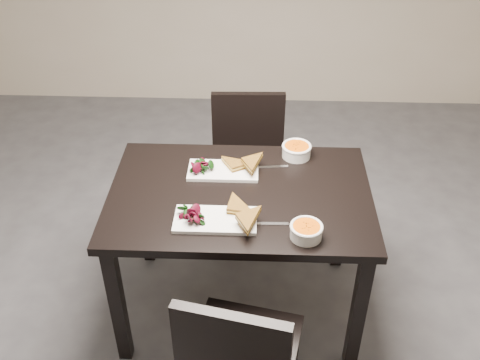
# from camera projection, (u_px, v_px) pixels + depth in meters

# --- Properties ---
(ground) EXTENTS (5.00, 5.00, 0.00)m
(ground) POSITION_uv_depth(u_px,v_px,m) (166.00, 327.00, 2.84)
(ground) COLOR #47474C
(ground) RESTS_ON ground
(table) EXTENTS (1.20, 0.80, 0.75)m
(table) POSITION_uv_depth(u_px,v_px,m) (240.00, 209.00, 2.58)
(table) COLOR black
(table) RESTS_ON ground
(chair_near) EXTENTS (0.50, 0.50, 0.85)m
(chair_near) POSITION_uv_depth(u_px,v_px,m) (239.00, 356.00, 2.12)
(chair_near) COLOR black
(chair_near) RESTS_ON ground
(chair_far) EXTENTS (0.43, 0.43, 0.85)m
(chair_far) POSITION_uv_depth(u_px,v_px,m) (248.00, 159.00, 3.23)
(chair_far) COLOR black
(chair_far) RESTS_ON ground
(plate_near) EXTENTS (0.35, 0.18, 0.02)m
(plate_near) POSITION_uv_depth(u_px,v_px,m) (215.00, 220.00, 2.35)
(plate_near) COLOR white
(plate_near) RESTS_ON table
(sandwich_near) EXTENTS (0.20, 0.16, 0.06)m
(sandwich_near) POSITION_uv_depth(u_px,v_px,m) (231.00, 211.00, 2.34)
(sandwich_near) COLOR #8D621D
(sandwich_near) RESTS_ON plate_near
(salad_near) EXTENTS (0.11, 0.10, 0.05)m
(salad_near) POSITION_uv_depth(u_px,v_px,m) (192.00, 213.00, 2.34)
(salad_near) COLOR black
(salad_near) RESTS_ON plate_near
(soup_bowl_near) EXTENTS (0.14, 0.14, 0.06)m
(soup_bowl_near) POSITION_uv_depth(u_px,v_px,m) (306.00, 230.00, 2.26)
(soup_bowl_near) COLOR white
(soup_bowl_near) RESTS_ON table
(cutlery_near) EXTENTS (0.18, 0.02, 0.00)m
(cutlery_near) POSITION_uv_depth(u_px,v_px,m) (267.00, 224.00, 2.34)
(cutlery_near) COLOR silver
(cutlery_near) RESTS_ON table
(plate_far) EXTENTS (0.33, 0.17, 0.02)m
(plate_far) POSITION_uv_depth(u_px,v_px,m) (223.00, 171.00, 2.65)
(plate_far) COLOR white
(plate_far) RESTS_ON table
(sandwich_far) EXTENTS (0.21, 0.19, 0.05)m
(sandwich_far) POSITION_uv_depth(u_px,v_px,m) (237.00, 167.00, 2.61)
(sandwich_far) COLOR #8D621D
(sandwich_far) RESTS_ON plate_far
(salad_far) EXTENTS (0.10, 0.09, 0.05)m
(salad_far) POSITION_uv_depth(u_px,v_px,m) (202.00, 165.00, 2.63)
(salad_far) COLOR black
(salad_far) RESTS_ON plate_far
(soup_bowl_far) EXTENTS (0.15, 0.15, 0.07)m
(soup_bowl_far) POSITION_uv_depth(u_px,v_px,m) (297.00, 150.00, 2.74)
(soup_bowl_far) COLOR white
(soup_bowl_far) RESTS_ON table
(cutlery_far) EXTENTS (0.18, 0.04, 0.00)m
(cutlery_far) POSITION_uv_depth(u_px,v_px,m) (270.00, 167.00, 2.69)
(cutlery_far) COLOR silver
(cutlery_far) RESTS_ON table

